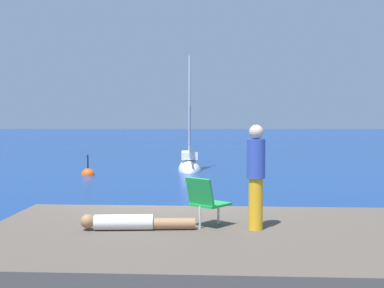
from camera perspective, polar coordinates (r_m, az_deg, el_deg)
ground_plane at (r=11.56m, az=-3.06°, el=-9.43°), size 160.00×160.00×0.00m
shore_ledge at (r=8.17m, az=1.32°, el=-12.06°), size 7.09×4.77×0.76m
boulder_seaward at (r=10.45m, az=7.43°, el=-10.82°), size 1.29×1.11×0.87m
boulder_inland at (r=11.16m, az=15.30°, el=-10.00°), size 1.38×1.48×0.93m
sailboat_near at (r=23.77m, az=-0.29°, el=-2.14°), size 1.04×3.10×5.73m
person_sunbather at (r=8.18m, az=-6.57°, el=-8.51°), size 1.76×0.28×0.25m
person_standing at (r=8.09m, az=6.95°, el=-3.25°), size 0.28×0.28×1.62m
beach_chair at (r=8.27m, az=1.48°, el=-6.05°), size 0.75×0.76×0.80m
marker_buoy at (r=22.36m, az=-11.31°, el=-3.32°), size 0.56×0.56×1.13m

